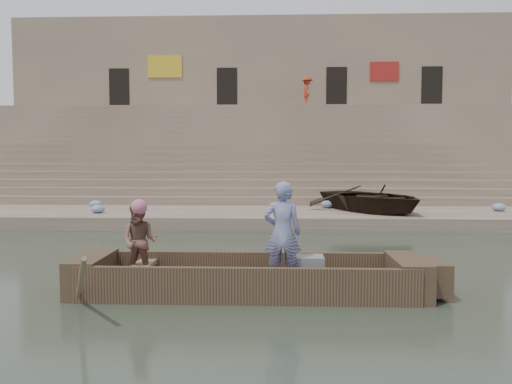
# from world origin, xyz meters

# --- Properties ---
(ground) EXTENTS (120.00, 120.00, 0.00)m
(ground) POSITION_xyz_m (0.00, 0.00, 0.00)
(ground) COLOR #2D3729
(ground) RESTS_ON ground
(lower_landing) EXTENTS (32.00, 4.00, 0.40)m
(lower_landing) POSITION_xyz_m (0.00, 8.00, 0.20)
(lower_landing) COLOR gray
(lower_landing) RESTS_ON ground
(mid_landing) EXTENTS (32.00, 3.00, 2.80)m
(mid_landing) POSITION_xyz_m (0.00, 15.50, 1.40)
(mid_landing) COLOR gray
(mid_landing) RESTS_ON ground
(upper_landing) EXTENTS (32.00, 3.00, 5.20)m
(upper_landing) POSITION_xyz_m (0.00, 22.50, 2.60)
(upper_landing) COLOR gray
(upper_landing) RESTS_ON ground
(ghat_steps) EXTENTS (32.00, 11.00, 5.20)m
(ghat_steps) POSITION_xyz_m (0.00, 17.19, 1.80)
(ghat_steps) COLOR gray
(ghat_steps) RESTS_ON ground
(building_wall) EXTENTS (32.00, 5.07, 11.20)m
(building_wall) POSITION_xyz_m (0.00, 26.50, 5.60)
(building_wall) COLOR gray
(building_wall) RESTS_ON ground
(main_rowboat) EXTENTS (5.00, 1.30, 0.22)m
(main_rowboat) POSITION_xyz_m (0.66, -0.65, 0.11)
(main_rowboat) COLOR brown
(main_rowboat) RESTS_ON ground
(rowboat_trim) EXTENTS (6.04, 2.63, 1.90)m
(rowboat_trim) POSITION_xyz_m (0.87, -0.66, 0.31)
(rowboat_trim) COLOR brown
(rowboat_trim) RESTS_ON ground
(standing_man) EXTENTS (0.59, 0.40, 1.61)m
(standing_man) POSITION_xyz_m (1.21, -0.85, 1.02)
(standing_man) COLOR navy
(standing_man) RESTS_ON main_rowboat
(rowing_man) EXTENTS (0.64, 0.52, 1.23)m
(rowing_man) POSITION_xyz_m (-1.10, -0.65, 0.84)
(rowing_man) COLOR #22674F
(rowing_man) RESTS_ON main_rowboat
(television) EXTENTS (0.46, 0.42, 0.40)m
(television) POSITION_xyz_m (1.63, -0.65, 0.42)
(television) COLOR slate
(television) RESTS_ON main_rowboat
(beached_rowboat) EXTENTS (4.78, 5.24, 0.89)m
(beached_rowboat) POSITION_xyz_m (4.28, 8.09, 0.84)
(beached_rowboat) COLOR #2D2116
(beached_rowboat) RESTS_ON lower_landing
(pedestrian) EXTENTS (0.74, 1.24, 1.88)m
(pedestrian) POSITION_xyz_m (3.05, 22.39, 6.14)
(pedestrian) COLOR #AA331C
(pedestrian) RESTS_ON upper_landing
(cloth_bundles) EXTENTS (14.25, 2.31, 0.26)m
(cloth_bundles) POSITION_xyz_m (0.40, 8.42, 0.53)
(cloth_bundles) COLOR #3F5999
(cloth_bundles) RESTS_ON lower_landing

